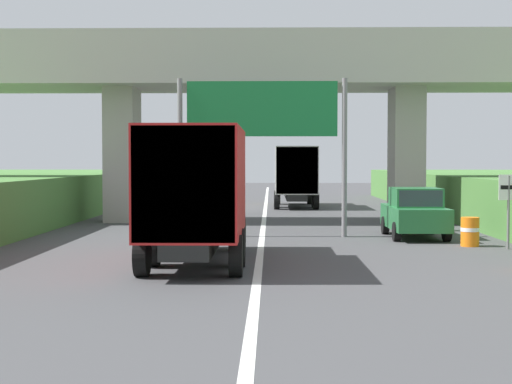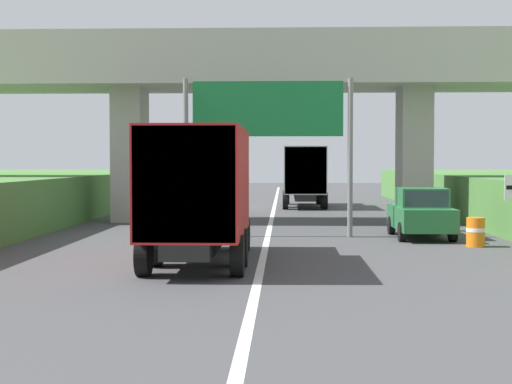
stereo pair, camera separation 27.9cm
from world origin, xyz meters
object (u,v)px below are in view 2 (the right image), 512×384
truck_red (201,188)px  car_green (421,213)px  truck_yellow (304,173)px  construction_barrel_5 (441,219)px  overhead_highway_sign (268,120)px  construction_barrel_4 (476,232)px

truck_red → car_green: bearing=45.3°
truck_yellow → truck_red: bearing=-97.5°
truck_yellow → car_green: bearing=-78.8°
truck_red → construction_barrel_5: (8.04, 9.59, -1.47)m
overhead_highway_sign → truck_yellow: size_ratio=0.81×
construction_barrel_4 → overhead_highway_sign: bearing=155.7°
overhead_highway_sign → construction_barrel_5: (6.48, 2.48, -3.61)m
truck_yellow → construction_barrel_4: size_ratio=8.11×
truck_yellow → construction_barrel_4: (4.75, -20.62, -1.47)m
overhead_highway_sign → construction_barrel_4: 7.95m
overhead_highway_sign → construction_barrel_4: size_ratio=6.53×
truck_red → truck_yellow: (3.26, 24.82, 0.00)m
overhead_highway_sign → construction_barrel_5: overhead_highway_sign is taller
truck_red → construction_barrel_5: bearing=50.0°
car_green → construction_barrel_4: (1.21, -2.67, -0.40)m
overhead_highway_sign → truck_yellow: bearing=84.5°
construction_barrel_5 → truck_yellow: bearing=107.4°
truck_yellow → construction_barrel_5: truck_yellow is taller
truck_red → construction_barrel_4: (8.01, 4.20, -1.47)m
truck_red → car_green: (6.81, 6.87, -1.08)m
truck_red → construction_barrel_5: size_ratio=8.11×
car_green → overhead_highway_sign: bearing=177.4°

